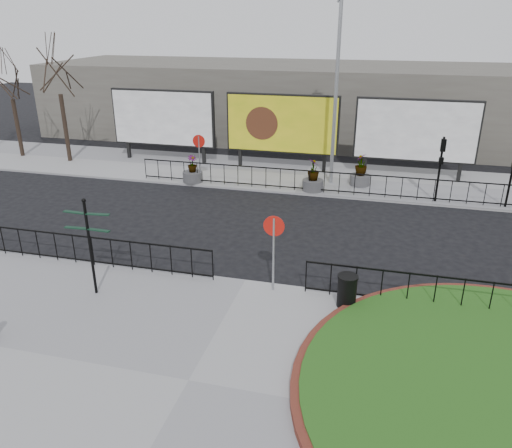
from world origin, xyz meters
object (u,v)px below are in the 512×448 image
(fingerpost_sign, at_px, (89,237))
(planter_c, at_px, (360,173))
(billboard_mid, at_px, (282,124))
(lamp_post, at_px, (336,89))
(litter_bin, at_px, (347,291))
(planter_a, at_px, (193,173))
(planter_b, at_px, (313,179))

(fingerpost_sign, height_order, planter_c, fingerpost_sign)
(billboard_mid, bearing_deg, lamp_post, -33.25)
(fingerpost_sign, height_order, litter_bin, fingerpost_sign)
(lamp_post, relative_size, planter_a, 6.66)
(lamp_post, bearing_deg, planter_c, -0.00)
(planter_a, bearing_deg, litter_bin, -49.50)
(billboard_mid, relative_size, litter_bin, 6.24)
(billboard_mid, xyz_separation_m, planter_a, (-3.92, -3.57, -2.03))
(lamp_post, height_order, planter_c, lamp_post)
(fingerpost_sign, distance_m, planter_a, 11.47)
(billboard_mid, height_order, planter_b, billboard_mid)
(billboard_mid, relative_size, planter_c, 3.81)
(lamp_post, relative_size, litter_bin, 9.30)
(fingerpost_sign, xyz_separation_m, planter_a, (-1.18, 11.32, -1.41))
(fingerpost_sign, bearing_deg, planter_a, 98.18)
(litter_bin, bearing_deg, fingerpost_sign, -171.41)
(billboard_mid, height_order, planter_c, billboard_mid)
(billboard_mid, bearing_deg, fingerpost_sign, -100.43)
(billboard_mid, distance_m, planter_a, 5.68)
(fingerpost_sign, bearing_deg, litter_bin, 10.84)
(fingerpost_sign, height_order, planter_b, fingerpost_sign)
(planter_a, bearing_deg, planter_c, 10.81)
(planter_c, bearing_deg, lamp_post, 180.00)
(litter_bin, relative_size, planter_b, 0.63)
(planter_a, xyz_separation_m, planter_c, (8.38, 1.60, 0.17))
(planter_a, relative_size, planter_b, 0.88)
(planter_b, bearing_deg, planter_a, -178.71)
(litter_bin, distance_m, planter_c, 11.79)
(billboard_mid, relative_size, lamp_post, 0.67)
(planter_a, height_order, planter_c, planter_c)
(lamp_post, bearing_deg, planter_b, -116.42)
(billboard_mid, height_order, lamp_post, lamp_post)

